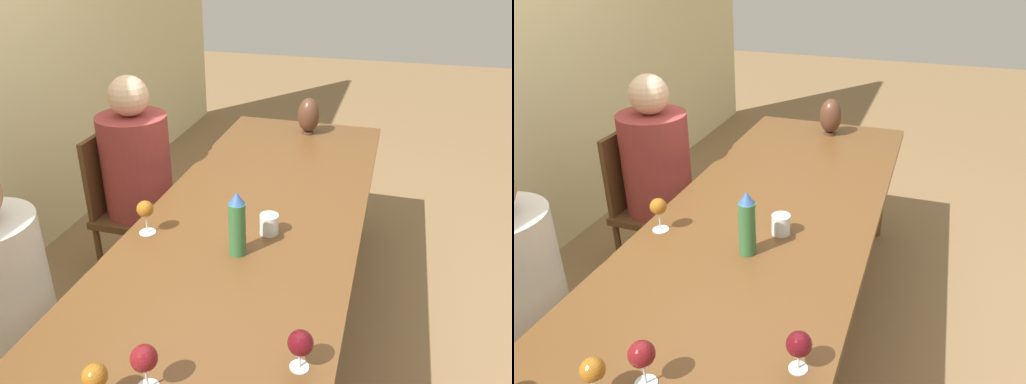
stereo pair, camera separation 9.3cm
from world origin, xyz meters
The scene contains 12 objects.
ground_plane centered at (0.00, 0.00, 0.00)m, with size 14.00×14.00×0.00m, color olive.
dining_table centered at (0.00, 0.00, 0.67)m, with size 2.72×0.95×0.74m.
water_bottle centered at (-0.27, -0.02, 0.87)m, with size 0.07×0.07×0.27m.
water_tumbler centered at (-0.09, -0.10, 0.78)m, with size 0.08×0.08×0.09m.
vase centered at (1.14, -0.04, 0.86)m, with size 0.14×0.14×0.23m.
wine_glass_0 centered at (-1.04, 0.12, 0.82)m, with size 0.07×0.07×0.12m.
wine_glass_2 centered at (-0.23, 0.39, 0.84)m, with size 0.07×0.07×0.15m.
wine_glass_4 centered at (-0.78, -0.37, 0.83)m, with size 0.07×0.07×0.13m.
wine_glass_5 centered at (-0.97, 0.01, 0.84)m, with size 0.07×0.07×0.15m.
chair_far centered at (0.41, 0.85, 0.49)m, with size 0.44×0.44×0.90m.
person_near centered at (-0.66, 0.76, 0.62)m, with size 0.37×0.37×1.17m.
person_far centered at (0.41, 0.76, 0.65)m, with size 0.37×0.37×1.22m.
Camera 2 is at (-1.79, -0.63, 1.83)m, focal length 35.00 mm.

